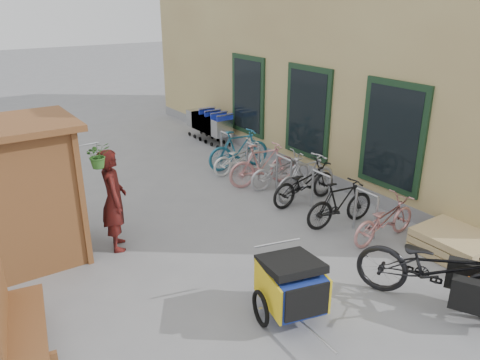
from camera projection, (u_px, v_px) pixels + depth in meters
ground at (266, 271)px, 7.64m from camera, size 80.00×80.00×0.00m
building at (356, 23)px, 13.22m from camera, size 6.07×13.00×7.00m
kiosk at (4, 178)px, 7.27m from camera, size 2.49×1.65×2.40m
bike_rack at (284, 172)px, 10.50m from camera, size 0.05×5.35×0.86m
pallet_stack at (454, 244)px, 8.05m from camera, size 1.00×1.20×0.40m
bench at (16, 322)px, 5.64m from camera, size 0.75×1.66×1.01m
shopping_carts at (209, 122)px, 14.32m from camera, size 0.57×1.94×1.03m
child_trailer at (291, 284)px, 6.37m from camera, size 1.05×1.66×0.96m
cargo_bike at (438, 270)px, 6.60m from camera, size 1.73×2.35×1.18m
person_kiosk at (114, 200)px, 8.05m from camera, size 0.60×0.76×1.83m
bike_0 at (384, 219)px, 8.48m from camera, size 1.57×0.57×0.82m
bike_1 at (340, 203)px, 9.02m from camera, size 1.58×0.63×0.92m
bike_2 at (304, 183)px, 10.04m from camera, size 1.72×0.63×0.90m
bike_3 at (306, 177)px, 10.20m from camera, size 1.69×0.51×1.01m
bike_4 at (281, 170)px, 10.88m from camera, size 1.63×0.75×0.83m
bike_5 at (263, 165)px, 10.95m from camera, size 1.77×0.80×1.03m
bike_6 at (239, 158)px, 11.79m from camera, size 1.52×0.54×0.79m
bike_7 at (239, 149)px, 12.05m from camera, size 1.76×0.66×1.03m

